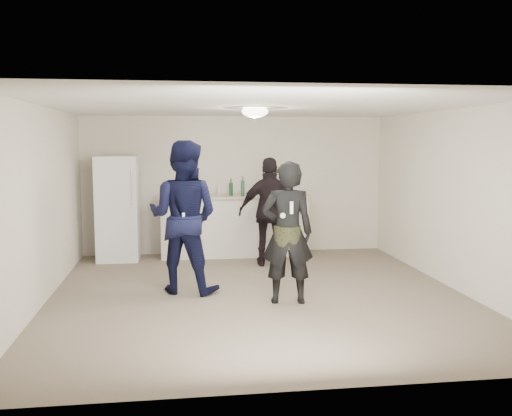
{
  "coord_description": "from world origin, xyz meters",
  "views": [
    {
      "loc": [
        -1.06,
        -7.4,
        2.05
      ],
      "look_at": [
        0.0,
        0.2,
        1.15
      ],
      "focal_mm": 40.0,
      "sensor_mm": 36.0,
      "label": 1
    }
  ],
  "objects": [
    {
      "name": "wall_back",
      "position": [
        0.0,
        3.0,
        1.25
      ],
      "size": [
        6.0,
        0.0,
        6.0
      ],
      "primitive_type": "plane",
      "rotation": [
        1.57,
        0.0,
        0.0
      ],
      "color": "beige",
      "rests_on": "floor"
    },
    {
      "name": "wall_front",
      "position": [
        0.0,
        -3.0,
        1.25
      ],
      "size": [
        6.0,
        0.0,
        6.0
      ],
      "primitive_type": "plane",
      "rotation": [
        -1.57,
        0.0,
        0.0
      ],
      "color": "beige",
      "rests_on": "floor"
    },
    {
      "name": "fridge_handle",
      "position": [
        -1.8,
        2.23,
        1.3
      ],
      "size": [
        0.02,
        0.02,
        0.6
      ],
      "primitive_type": "cylinder",
      "color": "silver",
      "rests_on": "fridge"
    },
    {
      "name": "spectator",
      "position": [
        0.46,
        1.77,
        0.9
      ],
      "size": [
        1.09,
        0.53,
        1.79
      ],
      "primitive_type": "imported",
      "rotation": [
        0.0,
        0.0,
        3.05
      ],
      "color": "black",
      "rests_on": "floor"
    },
    {
      "name": "wall_left",
      "position": [
        -2.75,
        0.0,
        1.25
      ],
      "size": [
        0.0,
        6.0,
        6.0
      ],
      "primitive_type": "plane",
      "rotation": [
        1.57,
        0.0,
        1.57
      ],
      "color": "beige",
      "rests_on": "floor"
    },
    {
      "name": "ceiling_dome",
      "position": [
        0.0,
        0.3,
        2.45
      ],
      "size": [
        0.36,
        0.36,
        0.16
      ],
      "primitive_type": "ellipsoid",
      "color": "white",
      "rests_on": "ceiling"
    },
    {
      "name": "ceiling",
      "position": [
        0.0,
        0.0,
        2.5
      ],
      "size": [
        6.0,
        6.0,
        0.0
      ],
      "primitive_type": "plane",
      "rotation": [
        3.14,
        0.0,
        0.0
      ],
      "color": "silver",
      "rests_on": "wall_back"
    },
    {
      "name": "bottle_cluster",
      "position": [
        -0.1,
        2.62,
        1.2
      ],
      "size": [
        1.48,
        0.33,
        0.27
      ],
      "color": "#12411C",
      "rests_on": "counter_top"
    },
    {
      "name": "camo_shorts",
      "position": [
        0.31,
        -0.42,
        0.85
      ],
      "size": [
        0.34,
        0.34,
        0.28
      ],
      "primitive_type": "cylinder",
      "color": "#323719",
      "rests_on": "woman"
    },
    {
      "name": "shaker",
      "position": [
        -0.95,
        2.56,
        1.18
      ],
      "size": [
        0.08,
        0.08,
        0.17
      ],
      "primitive_type": "cylinder",
      "color": "silver",
      "rests_on": "counter_top"
    },
    {
      "name": "fridge",
      "position": [
        -2.08,
        2.6,
        0.9
      ],
      "size": [
        0.7,
        0.7,
        1.8
      ],
      "primitive_type": "cube",
      "color": "white",
      "rests_on": "floor"
    },
    {
      "name": "man",
      "position": [
        -0.98,
        0.31,
        1.03
      ],
      "size": [
        1.22,
        1.09,
        2.06
      ],
      "primitive_type": "imported",
      "rotation": [
        0.0,
        0.0,
        2.77
      ],
      "color": "#0E123A",
      "rests_on": "floor"
    },
    {
      "name": "wall_right",
      "position": [
        2.75,
        0.0,
        1.25
      ],
      "size": [
        0.0,
        6.0,
        6.0
      ],
      "primitive_type": "plane",
      "rotation": [
        1.57,
        0.0,
        -1.57
      ],
      "color": "beige",
      "rests_on": "floor"
    },
    {
      "name": "remote_man",
      "position": [
        -0.98,
        0.03,
        1.05
      ],
      "size": [
        0.04,
        0.04,
        0.15
      ],
      "primitive_type": "cube",
      "color": "white",
      "rests_on": "man"
    },
    {
      "name": "counter_top",
      "position": [
        -0.05,
        2.67,
        1.07
      ],
      "size": [
        2.68,
        0.64,
        0.04
      ],
      "primitive_type": "cube",
      "color": "#BCA792",
      "rests_on": "counter"
    },
    {
      "name": "woman",
      "position": [
        0.31,
        -0.42,
        0.9
      ],
      "size": [
        0.7,
        0.5,
        1.81
      ],
      "primitive_type": "imported",
      "rotation": [
        0.0,
        0.0,
        3.04
      ],
      "color": "black",
      "rests_on": "floor"
    },
    {
      "name": "nunchuk_woman",
      "position": [
        0.21,
        -0.64,
        1.15
      ],
      "size": [
        0.07,
        0.07,
        0.07
      ],
      "primitive_type": "sphere",
      "color": "white",
      "rests_on": "woman"
    },
    {
      "name": "nunchuk_man",
      "position": [
        -0.86,
        0.06,
        0.98
      ],
      "size": [
        0.07,
        0.07,
        0.07
      ],
      "primitive_type": "sphere",
      "color": "white",
      "rests_on": "man"
    },
    {
      "name": "remote_woman",
      "position": [
        0.31,
        -0.67,
        1.25
      ],
      "size": [
        0.04,
        0.04,
        0.15
      ],
      "primitive_type": "cube",
      "color": "silver",
      "rests_on": "woman"
    },
    {
      "name": "counter",
      "position": [
        -0.05,
        2.67,
        0.53
      ],
      "size": [
        2.6,
        0.56,
        1.05
      ],
      "primitive_type": "cube",
      "color": "silver",
      "rests_on": "floor"
    },
    {
      "name": "floor",
      "position": [
        0.0,
        0.0,
        0.0
      ],
      "size": [
        6.0,
        6.0,
        0.0
      ],
      "primitive_type": "plane",
      "color": "#6B5B4C",
      "rests_on": "ground"
    }
  ]
}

